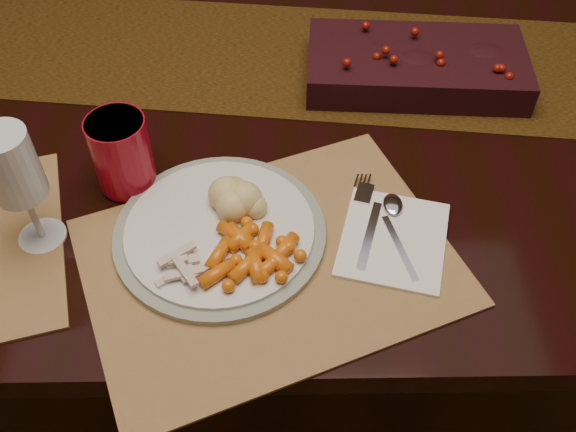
{
  "coord_description": "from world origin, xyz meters",
  "views": [
    {
      "loc": [
        0.03,
        -0.84,
        1.42
      ],
      "look_at": [
        0.04,
        -0.3,
        0.8
      ],
      "focal_mm": 40.0,
      "sensor_mm": 36.0,
      "label": 1
    }
  ],
  "objects_px": {
    "baby_carrots": "(250,254)",
    "turkey_shreds": "(187,264)",
    "dining_table": "(267,242)",
    "dinner_plate": "(220,232)",
    "mashed_potatoes": "(241,193)",
    "red_cup": "(122,153)",
    "centerpiece": "(417,61)",
    "napkin": "(393,239)",
    "wine_glass": "(22,191)",
    "placemat_main": "(269,262)"
  },
  "relations": [
    {
      "from": "dining_table",
      "to": "wine_glass",
      "type": "height_order",
      "value": "wine_glass"
    },
    {
      "from": "centerpiece",
      "to": "dinner_plate",
      "type": "distance_m",
      "value": 0.46
    },
    {
      "from": "turkey_shreds",
      "to": "centerpiece",
      "type": "bearing_deg",
      "value": 49.51
    },
    {
      "from": "dining_table",
      "to": "baby_carrots",
      "type": "bearing_deg",
      "value": -91.44
    },
    {
      "from": "mashed_potatoes",
      "to": "dinner_plate",
      "type": "bearing_deg",
      "value": -124.49
    },
    {
      "from": "dining_table",
      "to": "wine_glass",
      "type": "xyz_separation_m",
      "value": [
        -0.29,
        -0.29,
        0.47
      ]
    },
    {
      "from": "dining_table",
      "to": "napkin",
      "type": "xyz_separation_m",
      "value": [
        0.18,
        -0.3,
        0.38
      ]
    },
    {
      "from": "mashed_potatoes",
      "to": "red_cup",
      "type": "distance_m",
      "value": 0.18
    },
    {
      "from": "dining_table",
      "to": "wine_glass",
      "type": "bearing_deg",
      "value": -135.13
    },
    {
      "from": "dinner_plate",
      "to": "red_cup",
      "type": "relative_size",
      "value": 2.52
    },
    {
      "from": "dinner_plate",
      "to": "baby_carrots",
      "type": "distance_m",
      "value": 0.07
    },
    {
      "from": "placemat_main",
      "to": "turkey_shreds",
      "type": "relative_size",
      "value": 6.47
    },
    {
      "from": "centerpiece",
      "to": "turkey_shreds",
      "type": "bearing_deg",
      "value": -130.49
    },
    {
      "from": "dining_table",
      "to": "placemat_main",
      "type": "height_order",
      "value": "placemat_main"
    },
    {
      "from": "turkey_shreds",
      "to": "napkin",
      "type": "height_order",
      "value": "turkey_shreds"
    },
    {
      "from": "red_cup",
      "to": "dinner_plate",
      "type": "bearing_deg",
      "value": -36.79
    },
    {
      "from": "dinner_plate",
      "to": "wine_glass",
      "type": "height_order",
      "value": "wine_glass"
    },
    {
      "from": "dining_table",
      "to": "mashed_potatoes",
      "type": "height_order",
      "value": "mashed_potatoes"
    },
    {
      "from": "baby_carrots",
      "to": "turkey_shreds",
      "type": "distance_m",
      "value": 0.08
    },
    {
      "from": "dining_table",
      "to": "napkin",
      "type": "bearing_deg",
      "value": -59.48
    },
    {
      "from": "centerpiece",
      "to": "napkin",
      "type": "relative_size",
      "value": 2.28
    },
    {
      "from": "mashed_potatoes",
      "to": "baby_carrots",
      "type": "bearing_deg",
      "value": -81.11
    },
    {
      "from": "centerpiece",
      "to": "dinner_plate",
      "type": "bearing_deg",
      "value": -132.34
    },
    {
      "from": "dining_table",
      "to": "mashed_potatoes",
      "type": "bearing_deg",
      "value": -95.23
    },
    {
      "from": "wine_glass",
      "to": "dining_table",
      "type": "bearing_deg",
      "value": 44.87
    },
    {
      "from": "napkin",
      "to": "turkey_shreds",
      "type": "bearing_deg",
      "value": -153.87
    },
    {
      "from": "napkin",
      "to": "dining_table",
      "type": "bearing_deg",
      "value": 135.48
    },
    {
      "from": "dinner_plate",
      "to": "wine_glass",
      "type": "distance_m",
      "value": 0.25
    },
    {
      "from": "dinner_plate",
      "to": "napkin",
      "type": "relative_size",
      "value": 1.8
    },
    {
      "from": "dinner_plate",
      "to": "wine_glass",
      "type": "xyz_separation_m",
      "value": [
        -0.24,
        0.0,
        0.08
      ]
    },
    {
      "from": "centerpiece",
      "to": "baby_carrots",
      "type": "height_order",
      "value": "centerpiece"
    },
    {
      "from": "dinner_plate",
      "to": "mashed_potatoes",
      "type": "height_order",
      "value": "mashed_potatoes"
    },
    {
      "from": "centerpiece",
      "to": "mashed_potatoes",
      "type": "xyz_separation_m",
      "value": [
        -0.28,
        -0.3,
        0.0
      ]
    },
    {
      "from": "red_cup",
      "to": "wine_glass",
      "type": "xyz_separation_m",
      "value": [
        -0.1,
        -0.1,
        0.03
      ]
    },
    {
      "from": "napkin",
      "to": "red_cup",
      "type": "distance_m",
      "value": 0.39
    },
    {
      "from": "mashed_potatoes",
      "to": "wine_glass",
      "type": "bearing_deg",
      "value": -171.93
    },
    {
      "from": "dinner_plate",
      "to": "turkey_shreds",
      "type": "relative_size",
      "value": 3.95
    },
    {
      "from": "dinner_plate",
      "to": "baby_carrots",
      "type": "bearing_deg",
      "value": -49.84
    },
    {
      "from": "centerpiece",
      "to": "baby_carrots",
      "type": "relative_size",
      "value": 3.44
    },
    {
      "from": "napkin",
      "to": "dinner_plate",
      "type": "bearing_deg",
      "value": -168.04
    },
    {
      "from": "napkin",
      "to": "centerpiece",
      "type": "bearing_deg",
      "value": 92.48
    },
    {
      "from": "turkey_shreds",
      "to": "napkin",
      "type": "distance_m",
      "value": 0.27
    },
    {
      "from": "turkey_shreds",
      "to": "red_cup",
      "type": "height_order",
      "value": "red_cup"
    },
    {
      "from": "turkey_shreds",
      "to": "napkin",
      "type": "xyz_separation_m",
      "value": [
        0.27,
        0.05,
        -0.02
      ]
    },
    {
      "from": "centerpiece",
      "to": "red_cup",
      "type": "height_order",
      "value": "red_cup"
    },
    {
      "from": "dining_table",
      "to": "baby_carrots",
      "type": "height_order",
      "value": "baby_carrots"
    },
    {
      "from": "dinner_plate",
      "to": "mashed_potatoes",
      "type": "distance_m",
      "value": 0.06
    },
    {
      "from": "dining_table",
      "to": "baby_carrots",
      "type": "relative_size",
      "value": 17.36
    },
    {
      "from": "centerpiece",
      "to": "red_cup",
      "type": "relative_size",
      "value": 3.18
    },
    {
      "from": "baby_carrots",
      "to": "turkey_shreds",
      "type": "xyz_separation_m",
      "value": [
        -0.08,
        -0.01,
        -0.0
      ]
    }
  ]
}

